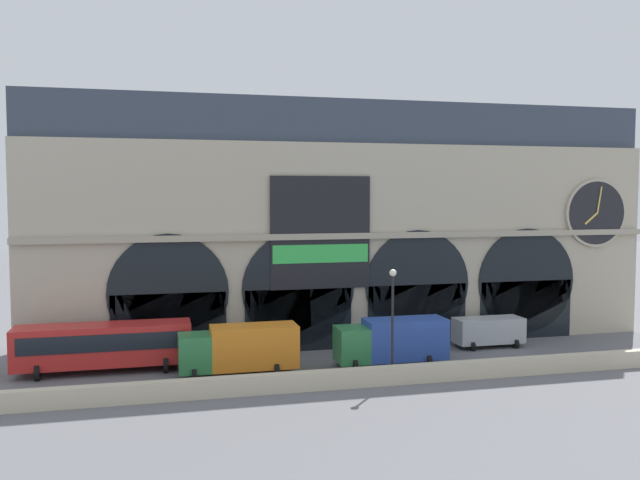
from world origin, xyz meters
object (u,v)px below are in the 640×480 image
object	(u,v)px
bus_west	(104,345)
box_truck_center	(392,340)
box_truck_midwest	(240,348)
van_mideast	(488,330)
street_lamp_quayside	(393,310)

from	to	relation	value
bus_west	box_truck_center	bearing A→B (deg)	-8.79
box_truck_midwest	van_mideast	xyz separation A→B (m)	(19.06, 3.20, -0.45)
bus_west	street_lamp_quayside	size ratio (longest dim) A/B	1.59
box_truck_center	box_truck_midwest	bearing A→B (deg)	178.91
box_truck_center	bus_west	bearing A→B (deg)	171.21
bus_west	street_lamp_quayside	bearing A→B (deg)	-19.83
box_truck_midwest	van_mideast	world-z (taller)	box_truck_midwest
van_mideast	street_lamp_quayside	xyz separation A→B (m)	(-10.13, -6.78, 3.17)
bus_west	box_truck_midwest	distance (m)	8.88
box_truck_center	street_lamp_quayside	world-z (taller)	street_lamp_quayside
box_truck_midwest	box_truck_center	world-z (taller)	same
box_truck_center	street_lamp_quayside	bearing A→B (deg)	-110.28
box_truck_center	street_lamp_quayside	xyz separation A→B (m)	(-1.25, -3.39, 2.71)
van_mideast	bus_west	bearing A→B (deg)	-178.94
bus_west	box_truck_midwest	bearing A→B (deg)	-17.62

